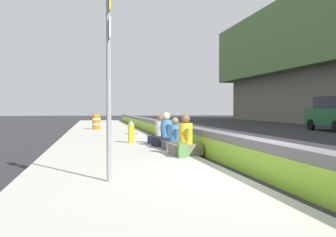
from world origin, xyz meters
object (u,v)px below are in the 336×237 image
(seated_person_far, at_px, (160,135))
(parked_car_fourth, at_px, (336,113))
(backpack, at_px, (182,151))
(route_sign_post, at_px, (109,69))
(construction_barrel, at_px, (96,122))
(seated_person_rear, at_px, (167,136))
(seated_person_middle, at_px, (175,140))
(seated_person_foreground, at_px, (185,142))
(fire_hydrant, at_px, (131,131))

(seated_person_far, relative_size, parked_car_fourth, 0.23)
(backpack, relative_size, parked_car_fourth, 0.08)
(route_sign_post, xyz_separation_m, construction_barrel, (19.26, 0.09, -1.59))
(seated_person_far, bearing_deg, seated_person_rear, -178.15)
(seated_person_rear, xyz_separation_m, seated_person_far, (1.13, 0.04, -0.03))
(construction_barrel, relative_size, parked_car_fourth, 0.20)
(construction_barrel, bearing_deg, seated_person_middle, -170.07)
(seated_person_foreground, xyz_separation_m, seated_person_middle, (1.44, 0.02, -0.04))
(backpack, bearing_deg, seated_person_far, -1.72)
(seated_person_rear, relative_size, parked_car_fourth, 0.25)
(route_sign_post, bearing_deg, seated_person_foreground, -30.37)
(fire_hydrant, relative_size, parked_car_fourth, 0.18)
(seated_person_rear, bearing_deg, seated_person_middle, -177.77)
(seated_person_middle, bearing_deg, construction_barrel, 9.93)
(seated_person_rear, distance_m, backpack, 3.42)
(seated_person_middle, xyz_separation_m, construction_barrel, (13.81, 2.42, 0.15))
(route_sign_post, xyz_separation_m, seated_person_rear, (6.74, -2.28, -1.69))
(seated_person_rear, xyz_separation_m, construction_barrel, (12.52, 2.37, 0.10))
(construction_barrel, xyz_separation_m, parked_car_fourth, (-2.58, -15.39, 0.56))
(seated_person_foreground, relative_size, backpack, 2.97)
(seated_person_rear, relative_size, seated_person_far, 1.08)
(route_sign_post, height_order, backpack, route_sign_post)
(seated_person_foreground, distance_m, seated_person_middle, 1.44)
(seated_person_middle, bearing_deg, seated_person_foreground, -179.05)
(route_sign_post, bearing_deg, seated_person_middle, -23.11)
(parked_car_fourth, bearing_deg, construction_barrel, 80.48)
(route_sign_post, xyz_separation_m, seated_person_foreground, (4.01, -2.35, -1.70))
(route_sign_post, height_order, seated_person_foreground, route_sign_post)
(seated_person_rear, relative_size, backpack, 3.03)
(fire_hydrant, bearing_deg, seated_person_rear, -147.98)
(seated_person_far, distance_m, parked_car_fourth, 15.77)
(seated_person_far, relative_size, construction_barrel, 1.18)
(fire_hydrant, relative_size, seated_person_middle, 0.83)
(route_sign_post, distance_m, construction_barrel, 19.33)
(route_sign_post, relative_size, seated_person_foreground, 3.03)
(fire_hydrant, height_order, parked_car_fourth, parked_car_fourth)
(route_sign_post, height_order, seated_person_rear, route_sign_post)
(seated_person_foreground, distance_m, seated_person_rear, 2.73)
(fire_hydrant, bearing_deg, seated_person_foreground, -165.34)
(backpack, bearing_deg, seated_person_middle, -5.99)
(seated_person_middle, bearing_deg, parked_car_fourth, -49.13)
(seated_person_foreground, distance_m, construction_barrel, 15.45)
(seated_person_rear, xyz_separation_m, backpack, (-3.41, 0.17, -0.18))
(route_sign_post, bearing_deg, backpack, -32.30)
(parked_car_fourth, bearing_deg, seated_person_middle, 130.87)
(seated_person_foreground, xyz_separation_m, backpack, (-0.68, 0.25, -0.18))
(fire_hydrant, xyz_separation_m, seated_person_rear, (-1.76, -1.10, -0.07))
(construction_barrel, bearing_deg, seated_person_rear, -169.29)
(construction_barrel, bearing_deg, fire_hydrant, -173.28)
(fire_hydrant, xyz_separation_m, parked_car_fourth, (8.19, -14.13, 0.60))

